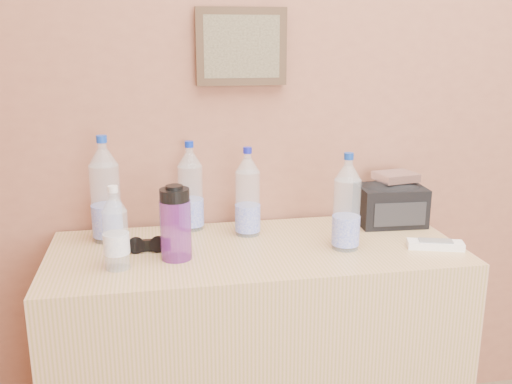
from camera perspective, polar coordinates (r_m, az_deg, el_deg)
picture_frame at (r=1.93m, az=-1.48°, el=14.32°), size 0.30×0.03×0.25m
dresser at (r=1.96m, az=-0.03°, el=-16.47°), size 1.27×0.53×0.80m
pet_large_a at (r=1.87m, az=-14.82°, el=-0.28°), size 0.09×0.09×0.34m
pet_large_b at (r=1.87m, az=-0.84°, el=-0.46°), size 0.08×0.08×0.29m
pet_large_c at (r=1.93m, az=-6.56°, el=0.12°), size 0.08×0.08×0.30m
pet_large_d at (r=1.76m, az=9.05°, el=-1.49°), size 0.08×0.08×0.30m
pet_small at (r=1.64m, az=-13.85°, el=-3.97°), size 0.07×0.07×0.24m
nalgene_bottle at (r=1.68m, az=-8.05°, el=-3.09°), size 0.09×0.09×0.22m
sunglasses at (r=1.78m, az=-10.80°, el=-5.26°), size 0.14×0.06×0.04m
ac_remote at (r=1.86m, az=17.49°, el=-5.06°), size 0.18×0.10×0.02m
toiletry_bag at (r=2.04m, az=13.30°, el=-1.04°), size 0.23×0.17×0.15m
foil_packet at (r=2.04m, az=13.80°, el=1.51°), size 0.15×0.13×0.03m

